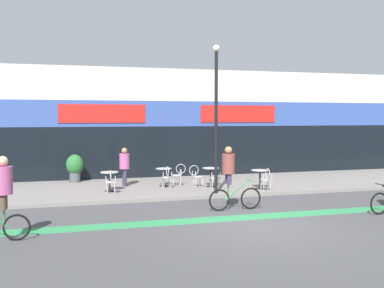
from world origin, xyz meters
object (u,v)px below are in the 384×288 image
Objects in this scene: bistro_table_1 at (164,173)px; cafe_chair_3_near at (267,178)px; bistro_table_2 at (211,173)px; cyclist_1 at (230,175)px; bistro_table_3 at (260,175)px; cafe_chair_2_side at (196,175)px; bistro_table_0 at (109,177)px; cafe_chair_2_near at (215,176)px; cafe_chair_1_near at (167,176)px; cafe_chair_1_side at (179,173)px; cyclist_2 at (1,191)px; cafe_chair_0_near at (111,180)px; planter_pot at (75,167)px; lamp_post at (216,109)px; pedestrian_near_end at (125,163)px.

cafe_chair_3_near is (3.52, -2.32, -0.01)m from bistro_table_1.
bistro_table_2 is 4.15m from cyclist_1.
bistro_table_3 is 2.55m from cafe_chair_2_side.
bistro_table_0 is 4.12m from cafe_chair_2_near.
cafe_chair_1_near is 0.88m from cafe_chair_1_side.
cafe_chair_1_near is at bearing 104.43° from cyclist_1.
cafe_chair_1_near is 3.91m from cafe_chair_3_near.
bistro_table_0 is at bearing -115.63° from cyclist_2.
bistro_table_2 is at bearing 48.48° from cafe_chair_3_near.
cafe_chair_1_near is at bearing 1.15° from bistro_table_0.
cyclist_1 is (3.41, -4.04, 0.49)m from bistro_table_0.
cafe_chair_0_near is 4.09m from cafe_chair_2_near.
cafe_chair_2_near is at bearing -81.71° from cafe_chair_0_near.
cafe_chair_3_near reaches higher than bistro_table_2.
bistro_table_2 is 6.03m from planter_pot.
bistro_table_2 reaches higher than bistro_table_3.
cafe_chair_3_near is at bearing -33.33° from bistro_table_1.
lamp_post reaches higher than cafe_chair_1_near.
cafe_chair_2_side is (-0.62, 0.62, 0.00)m from cafe_chair_2_near.
cyclist_1 is (1.14, -4.09, 0.50)m from cafe_chair_1_near.
cafe_chair_1_near reaches higher than bistro_table_0.
bistro_table_2 is 1.03× the size of bistro_table_3.
cafe_chair_3_near is at bearing -34.83° from pedestrian_near_end.
cafe_chair_1_side is at bearing 111.97° from lamp_post.
cafe_chair_2_near is at bearing 166.37° from bistro_table_3.
planter_pot is at bearing 63.26° from cafe_chair_2_near.
cafe_chair_1_near is at bearing 51.14° from cafe_chair_1_side.
cafe_chair_1_side is 1.00× the size of cafe_chair_2_near.
bistro_table_3 is 3.36m from cafe_chair_1_side.
cafe_chair_3_near is 0.74× the size of planter_pot.
cafe_chair_1_side is 0.16× the size of lamp_post.
pedestrian_near_end is at bearing -4.30° from cafe_chair_1_side.
lamp_post is (3.79, -0.91, 2.63)m from cafe_chair_0_near.
lamp_post reaches higher than bistro_table_3.
cafe_chair_1_near is 8.03m from cyclist_2.
cafe_chair_3_near is at bearing -152.40° from cyclist_2.
planter_pot is at bearing 50.96° from cafe_chair_1_near.
bistro_table_3 is 5.82m from cafe_chair_0_near.
pedestrian_near_end reaches higher than cafe_chair_1_near.
bistro_table_1 is 4.87m from cyclist_1.
bistro_table_0 is 0.37× the size of cyclist_1.
bistro_table_0 is at bearing 170.01° from bistro_table_3.
planter_pot reaches higher than cafe_chair_1_near.
cafe_chair_2_near is at bearing -33.18° from pedestrian_near_end.
cafe_chair_2_near is 0.57× the size of pedestrian_near_end.
bistro_table_1 is 0.82× the size of cafe_chair_0_near.
cafe_chair_1_side is 0.44× the size of cyclist_2.
bistro_table_1 is 1.36m from cafe_chair_2_side.
lamp_post reaches higher than cyclist_2.
bistro_table_2 is 4.15m from cafe_chair_0_near.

